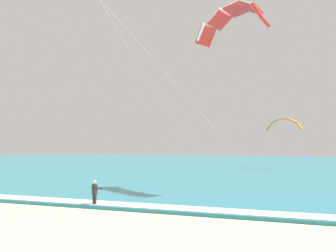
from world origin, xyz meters
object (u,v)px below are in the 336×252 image
at_px(kite_primary, 232,18).
at_px(kite_distant, 284,123).
at_px(kitesurfer, 95,192).
at_px(surfboard, 94,207).

xyz_separation_m(kite_primary, kite_distant, (1.88, 31.35, -6.73)).
bearing_deg(kite_distant, kitesurfer, -101.85).
distance_m(kite_primary, kite_distant, 32.12).
bearing_deg(kitesurfer, surfboard, -116.03).
xyz_separation_m(kitesurfer, kite_distant, (8.60, 40.97, 6.51)).
height_order(surfboard, kite_primary, kite_primary).
bearing_deg(kite_distant, kite_primary, -93.42).
bearing_deg(kite_distant, surfboard, -101.86).
bearing_deg(kitesurfer, kite_primary, 55.06).
distance_m(surfboard, kite_primary, 18.40).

